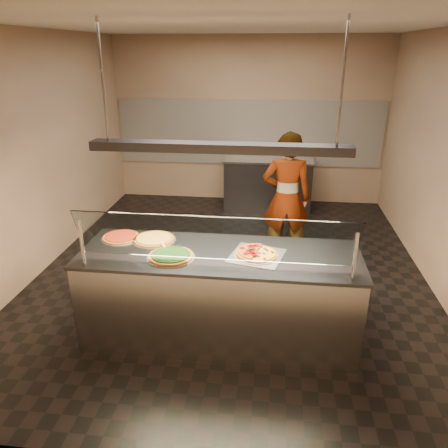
# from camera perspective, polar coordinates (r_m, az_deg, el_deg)

# --- Properties ---
(ground) EXTENTS (5.00, 6.00, 0.02)m
(ground) POSITION_cam_1_polar(r_m,az_deg,el_deg) (5.90, 1.01, -5.99)
(ground) COLOR black
(ground) RESTS_ON ground
(ceiling) EXTENTS (5.00, 6.00, 0.02)m
(ceiling) POSITION_cam_1_polar(r_m,az_deg,el_deg) (5.22, 1.25, 24.75)
(ceiling) COLOR silver
(ceiling) RESTS_ON wall_back
(wall_back) EXTENTS (5.00, 0.02, 3.00)m
(wall_back) POSITION_cam_1_polar(r_m,az_deg,el_deg) (8.31, 3.27, 13.21)
(wall_back) COLOR tan
(wall_back) RESTS_ON ground
(wall_front) EXTENTS (5.00, 0.02, 3.00)m
(wall_front) POSITION_cam_1_polar(r_m,az_deg,el_deg) (2.57, -5.74, -7.36)
(wall_front) COLOR tan
(wall_front) RESTS_ON ground
(wall_left) EXTENTS (0.02, 6.00, 3.00)m
(wall_left) POSITION_cam_1_polar(r_m,az_deg,el_deg) (6.14, -23.16, 8.40)
(wall_left) COLOR tan
(wall_left) RESTS_ON ground
(tile_band) EXTENTS (4.90, 0.02, 1.20)m
(tile_band) POSITION_cam_1_polar(r_m,az_deg,el_deg) (8.31, 3.23, 11.82)
(tile_band) COLOR silver
(tile_band) RESTS_ON wall_back
(serving_counter) EXTENTS (2.70, 0.94, 0.93)m
(serving_counter) POSITION_cam_1_polar(r_m,az_deg,el_deg) (4.42, -0.55, -9.23)
(serving_counter) COLOR #B7B7BC
(serving_counter) RESTS_ON ground
(sneeze_guard) EXTENTS (2.46, 0.18, 0.54)m
(sneeze_guard) POSITION_cam_1_polar(r_m,az_deg,el_deg) (3.76, -1.26, -1.99)
(sneeze_guard) COLOR #B7B7BC
(sneeze_guard) RESTS_ON serving_counter
(perforated_tray) EXTENTS (0.57, 0.57, 0.01)m
(perforated_tray) POSITION_cam_1_polar(r_m,az_deg,el_deg) (4.15, 4.27, -4.07)
(perforated_tray) COLOR silver
(perforated_tray) RESTS_ON serving_counter
(half_pizza_pepperoni) EXTENTS (0.28, 0.43, 0.05)m
(half_pizza_pepperoni) POSITION_cam_1_polar(r_m,az_deg,el_deg) (4.14, 3.00, -3.65)
(half_pizza_pepperoni) COLOR brown
(half_pizza_pepperoni) RESTS_ON perforated_tray
(half_pizza_sausage) EXTENTS (0.28, 0.43, 0.04)m
(half_pizza_sausage) POSITION_cam_1_polar(r_m,az_deg,el_deg) (4.14, 5.59, -3.85)
(half_pizza_sausage) COLOR brown
(half_pizza_sausage) RESTS_ON perforated_tray
(pizza_spinach) EXTENTS (0.45, 0.45, 0.03)m
(pizza_spinach) POSITION_cam_1_polar(r_m,az_deg,el_deg) (4.14, -6.95, -4.13)
(pizza_spinach) COLOR silver
(pizza_spinach) RESTS_ON serving_counter
(pizza_cheese) EXTENTS (0.44, 0.44, 0.03)m
(pizza_cheese) POSITION_cam_1_polar(r_m,az_deg,el_deg) (4.53, -9.12, -1.91)
(pizza_cheese) COLOR silver
(pizza_cheese) RESTS_ON serving_counter
(pizza_tomato) EXTENTS (0.40, 0.40, 0.03)m
(pizza_tomato) POSITION_cam_1_polar(r_m,az_deg,el_deg) (4.64, -13.29, -1.63)
(pizza_tomato) COLOR silver
(pizza_tomato) RESTS_ON serving_counter
(pizza_spatula) EXTENTS (0.27, 0.19, 0.02)m
(pizza_spatula) POSITION_cam_1_polar(r_m,az_deg,el_deg) (4.30, -7.29, -2.88)
(pizza_spatula) COLOR #B7B7BC
(pizza_spatula) RESTS_ON pizza_spinach
(prep_table) EXTENTS (1.59, 0.74, 0.93)m
(prep_table) POSITION_cam_1_polar(r_m,az_deg,el_deg) (8.07, 5.74, 5.35)
(prep_table) COLOR #343439
(prep_table) RESTS_ON ground
(worker) EXTENTS (0.66, 0.44, 1.79)m
(worker) POSITION_cam_1_polar(r_m,az_deg,el_deg) (5.90, 8.16, 3.34)
(worker) COLOR #3B3842
(worker) RESTS_ON ground
(heat_lamp_housing) EXTENTS (2.30, 0.18, 0.08)m
(heat_lamp_housing) POSITION_cam_1_polar(r_m,az_deg,el_deg) (3.87, -0.63, 9.96)
(heat_lamp_housing) COLOR #343439
(heat_lamp_housing) RESTS_ON ceiling
(lamp_rod_left) EXTENTS (0.02, 0.02, 1.01)m
(lamp_rod_left) POSITION_cam_1_polar(r_m,az_deg,el_deg) (4.04, -15.57, 17.54)
(lamp_rod_left) COLOR #B7B7BC
(lamp_rod_left) RESTS_ON ceiling
(lamp_rod_right) EXTENTS (0.02, 0.02, 1.01)m
(lamp_rod_right) POSITION_cam_1_polar(r_m,az_deg,el_deg) (3.79, 15.23, 17.33)
(lamp_rod_right) COLOR #B7B7BC
(lamp_rod_right) RESTS_ON ceiling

